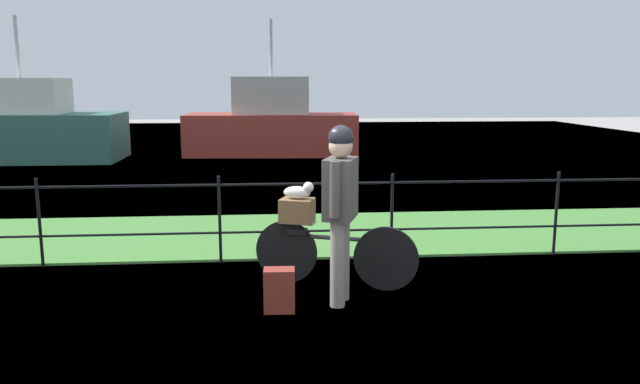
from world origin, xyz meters
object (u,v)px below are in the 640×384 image
(wooden_crate, at_px, (297,210))
(moored_boat_near, at_px, (24,130))
(moored_boat_mid, at_px, (272,126))
(backpack_on_paving, at_px, (279,290))
(bicycle_main, at_px, (333,253))
(cyclist_person, at_px, (340,199))
(terrier_dog, at_px, (299,191))

(wooden_crate, distance_m, moored_boat_near, 12.62)
(moored_boat_near, bearing_deg, moored_boat_mid, 7.73)
(moored_boat_near, bearing_deg, backpack_on_paving, -60.00)
(bicycle_main, distance_m, cyclist_person, 0.81)
(wooden_crate, height_order, cyclist_person, cyclist_person)
(backpack_on_paving, bearing_deg, moored_boat_mid, 92.69)
(backpack_on_paving, relative_size, moored_boat_near, 0.08)
(bicycle_main, xyz_separation_m, backpack_on_paving, (-0.56, -0.66, -0.15))
(terrier_dog, relative_size, backpack_on_paving, 0.81)
(wooden_crate, xyz_separation_m, cyclist_person, (0.37, -0.60, 0.23))
(terrier_dog, distance_m, moored_boat_mid, 11.54)
(moored_boat_near, bearing_deg, wooden_crate, -57.43)
(cyclist_person, bearing_deg, bicycle_main, 91.58)
(wooden_crate, distance_m, backpack_on_paving, 0.99)
(backpack_on_paving, bearing_deg, wooden_crate, 78.28)
(backpack_on_paving, height_order, moored_boat_near, moored_boat_near)
(wooden_crate, bearing_deg, moored_boat_mid, 91.07)
(backpack_on_paving, bearing_deg, cyclist_person, 19.92)
(moored_boat_near, bearing_deg, cyclist_person, -57.47)
(moored_boat_near, bearing_deg, bicycle_main, -56.38)
(bicycle_main, relative_size, wooden_crate, 4.93)
(wooden_crate, bearing_deg, cyclist_person, -58.26)
(wooden_crate, distance_m, moored_boat_mid, 11.53)
(wooden_crate, height_order, moored_boat_near, moored_boat_near)
(cyclist_person, xyz_separation_m, backpack_on_paving, (-0.57, -0.18, -0.80))
(terrier_dog, bearing_deg, bicycle_main, -19.01)
(cyclist_person, distance_m, moored_boat_mid, 12.15)
(cyclist_person, xyz_separation_m, moored_boat_mid, (-0.59, 12.13, -0.18))
(moored_boat_mid, bearing_deg, terrier_dog, -88.82)
(bicycle_main, xyz_separation_m, moored_boat_near, (-7.15, 10.76, 0.48))
(terrier_dog, height_order, moored_boat_near, moored_boat_near)
(bicycle_main, height_order, cyclist_person, cyclist_person)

